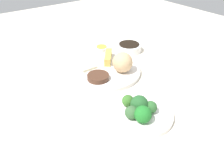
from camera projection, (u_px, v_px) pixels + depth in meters
name	position (u px, v px, depth m)	size (l,w,h in m)	color
tabletop	(102.00, 78.00, 0.91)	(2.20, 2.20, 0.02)	beige
main_plate	(104.00, 71.00, 0.92)	(0.29, 0.29, 0.02)	white
rice_scoop	(123.00, 62.00, 0.88)	(0.08, 0.08, 0.08)	tan
spring_roll	(108.00, 57.00, 0.97)	(0.11, 0.02, 0.03)	gold
crab_rangoon_wonton	(85.00, 66.00, 0.93)	(0.06, 0.08, 0.01)	beige
stir_fry_heap	(98.00, 77.00, 0.85)	(0.08, 0.08, 0.02)	#4B2D1F
broccoli_plate	(139.00, 113.00, 0.70)	(0.20, 0.20, 0.01)	white
broccoli_floret_0	(139.00, 104.00, 0.69)	(0.05, 0.05, 0.05)	#245729
broccoli_floret_1	(143.00, 114.00, 0.65)	(0.05, 0.05, 0.05)	#1F7226
broccoli_floret_3	(151.00, 107.00, 0.69)	(0.04, 0.04, 0.04)	#2D612D
broccoli_floret_4	(128.00, 101.00, 0.71)	(0.04, 0.04, 0.04)	#376B28
broccoli_floret_5	(132.00, 112.00, 0.66)	(0.04, 0.04, 0.04)	#365D34
soy_sauce_bowl	(129.00, 48.00, 1.09)	(0.11, 0.11, 0.03)	white
soy_sauce_bowl_liquid	(129.00, 44.00, 1.08)	(0.09, 0.09, 0.00)	black
sauce_ramekin_hot_mustard	(102.00, 49.00, 1.08)	(0.06, 0.06, 0.02)	white
sauce_ramekin_hot_mustard_liquid	(102.00, 47.00, 1.08)	(0.05, 0.05, 0.00)	yellow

